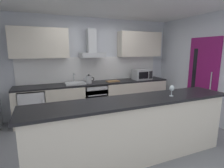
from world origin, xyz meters
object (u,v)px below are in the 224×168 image
at_px(refrigerator, 33,107).
at_px(sink, 75,83).
at_px(microwave, 142,74).
at_px(chopping_board, 113,81).
at_px(wine_glass, 172,89).
at_px(kettle, 89,79).
at_px(range_hood, 92,48).
at_px(oven, 94,99).

xyz_separation_m(refrigerator, sink, (1.02, 0.01, 0.50)).
relative_size(microwave, chopping_board, 1.47).
bearing_deg(wine_glass, sink, 117.48).
xyz_separation_m(refrigerator, kettle, (1.37, -0.03, 0.58)).
bearing_deg(refrigerator, range_hood, 4.99).
relative_size(range_hood, chopping_board, 2.12).
bearing_deg(refrigerator, kettle, -1.29).
bearing_deg(oven, wine_glass, -73.50).
xyz_separation_m(sink, kettle, (0.35, -0.04, 0.08)).
xyz_separation_m(refrigerator, microwave, (2.96, -0.03, 0.62)).
xyz_separation_m(oven, chopping_board, (0.53, -0.02, 0.45)).
height_order(kettle, range_hood, range_hood).
relative_size(refrigerator, sink, 1.70).
xyz_separation_m(microwave, sink, (-1.95, 0.04, -0.12)).
distance_m(oven, kettle, 0.57).
bearing_deg(range_hood, kettle, -131.85).
bearing_deg(oven, range_hood, 90.00).
bearing_deg(range_hood, refrigerator, -175.01).
distance_m(sink, wine_glass, 2.50).
relative_size(oven, kettle, 2.77).
height_order(kettle, wine_glass, wine_glass).
xyz_separation_m(microwave, range_hood, (-1.45, 0.16, 0.74)).
relative_size(sink, wine_glass, 2.81).
distance_m(sink, kettle, 0.36).
bearing_deg(sink, oven, -1.27).
distance_m(microwave, kettle, 1.60).
xyz_separation_m(oven, microwave, (1.45, -0.03, 0.59)).
distance_m(sink, chopping_board, 1.02).
bearing_deg(kettle, oven, 12.98).
bearing_deg(microwave, chopping_board, 179.74).
relative_size(refrigerator, wine_glass, 4.78).
xyz_separation_m(sink, range_hood, (0.50, 0.12, 0.86)).
height_order(microwave, range_hood, range_hood).
height_order(microwave, chopping_board, microwave).
bearing_deg(refrigerator, sink, 0.77).
xyz_separation_m(sink, chopping_board, (1.02, -0.03, -0.02)).
relative_size(microwave, kettle, 1.73).
bearing_deg(kettle, chopping_board, 0.85).
distance_m(wine_glass, chopping_board, 2.19).
bearing_deg(microwave, wine_glass, -110.22).
relative_size(kettle, range_hood, 0.40).
relative_size(microwave, range_hood, 0.69).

